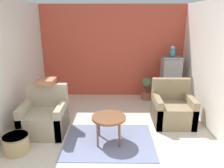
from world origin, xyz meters
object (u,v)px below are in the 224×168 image
at_px(birdcage, 170,80).
at_px(parrot, 172,52).
at_px(wicker_basket, 16,143).
at_px(potted_plant, 147,88).
at_px(coffee_table, 109,119).
at_px(armchair_right, 172,110).
at_px(armchair_left, 45,118).

relative_size(birdcage, parrot, 4.31).
bearing_deg(wicker_basket, potted_plant, 44.83).
height_order(coffee_table, potted_plant, potted_plant).
height_order(birdcage, wicker_basket, birdcage).
bearing_deg(armchair_right, armchair_left, -170.77).
bearing_deg(birdcage, armchair_left, -149.61).
height_order(armchair_left, armchair_right, same).
relative_size(armchair_right, wicker_basket, 2.14).
height_order(armchair_right, parrot, parrot).
distance_m(coffee_table, parrot, 2.70).
distance_m(armchair_right, potted_plant, 1.44).
height_order(armchair_right, potted_plant, armchair_right).
relative_size(armchair_right, birdcage, 0.75).
bearing_deg(potted_plant, parrot, -15.42).
height_order(armchair_right, wicker_basket, armchair_right).
xyz_separation_m(coffee_table, wicker_basket, (-1.54, -0.34, -0.28)).
height_order(armchair_left, parrot, parrot).
relative_size(armchair_right, potted_plant, 1.46).
distance_m(armchair_left, armchair_right, 2.63).
xyz_separation_m(armchair_right, wicker_basket, (-2.87, -1.12, -0.13)).
distance_m(birdcage, potted_plant, 0.66).
relative_size(armchair_right, parrot, 3.25).
bearing_deg(armchair_right, wicker_basket, -158.74).
distance_m(armchair_right, parrot, 1.63).
bearing_deg(parrot, birdcage, -90.00).
height_order(armchair_left, birdcage, birdcage).
xyz_separation_m(armchair_left, birdcage, (2.82, 1.65, 0.30)).
bearing_deg(potted_plant, armchair_left, -141.06).
distance_m(parrot, potted_plant, 1.18).
distance_m(armchair_left, parrot, 3.43).
bearing_deg(parrot, wicker_basket, -142.81).
xyz_separation_m(armchair_right, birdcage, (0.23, 1.23, 0.30)).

